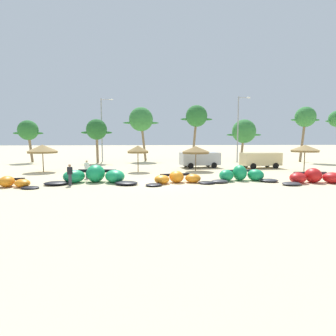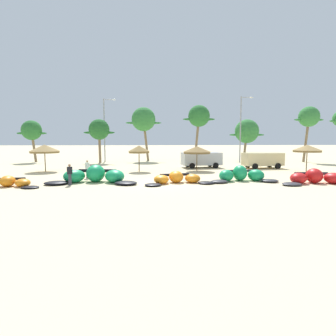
# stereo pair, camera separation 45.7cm
# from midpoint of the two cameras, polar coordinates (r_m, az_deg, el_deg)

# --- Properties ---
(ground_plane) EXTENTS (260.00, 260.00, 0.00)m
(ground_plane) POSITION_cam_midpoint_polar(r_m,az_deg,el_deg) (23.00, -1.50, -3.00)
(ground_plane) COLOR beige
(kite_far_left) EXTENTS (5.34, 2.67, 0.81)m
(kite_far_left) POSITION_cam_midpoint_polar(r_m,az_deg,el_deg) (24.05, -29.93, -2.64)
(kite_far_left) COLOR black
(kite_far_left) RESTS_ON ground
(kite_left) EXTENTS (7.55, 3.65, 1.41)m
(kite_left) POSITION_cam_midpoint_polar(r_m,az_deg,el_deg) (23.91, -14.84, -1.54)
(kite_left) COLOR black
(kite_left) RESTS_ON ground
(kite_left_of_center) EXTENTS (5.74, 3.15, 0.95)m
(kite_left_of_center) POSITION_cam_midpoint_polar(r_m,az_deg,el_deg) (22.91, 1.33, -2.11)
(kite_left_of_center) COLOR black
(kite_left_of_center) RESTS_ON ground
(kite_center) EXTENTS (5.89, 2.77, 1.30)m
(kite_center) POSITION_cam_midpoint_polar(r_m,az_deg,el_deg) (24.82, 13.72, -1.35)
(kite_center) COLOR #333338
(kite_center) RESTS_ON ground
(kite_right_of_center) EXTENTS (6.35, 3.13, 1.18)m
(kite_right_of_center) POSITION_cam_midpoint_polar(r_m,az_deg,el_deg) (25.55, 26.62, -1.71)
(kite_right_of_center) COLOR #333338
(kite_right_of_center) RESTS_ON ground
(beach_umbrella_near_van) EXTENTS (3.17, 3.17, 2.90)m
(beach_umbrella_near_van) POSITION_cam_midpoint_polar(r_m,az_deg,el_deg) (33.57, -23.91, 3.48)
(beach_umbrella_near_van) COLOR brown
(beach_umbrella_near_van) RESTS_ON ground
(beach_umbrella_middle) EXTENTS (2.31, 2.31, 2.79)m
(beach_umbrella_middle) POSITION_cam_midpoint_polar(r_m,az_deg,el_deg) (31.01, -6.39, 3.69)
(beach_umbrella_middle) COLOR brown
(beach_umbrella_middle) RESTS_ON ground
(beach_umbrella_near_palms) EXTENTS (3.06, 3.06, 2.70)m
(beach_umbrella_near_palms) POSITION_cam_midpoint_polar(r_m,az_deg,el_deg) (31.71, 5.10, 3.59)
(beach_umbrella_near_palms) COLOR brown
(beach_umbrella_near_palms) RESTS_ON ground
(beach_umbrella_outermost) EXTENTS (2.98, 2.98, 2.87)m
(beach_umbrella_outermost) POSITION_cam_midpoint_polar(r_m,az_deg,el_deg) (34.19, 25.10, 3.53)
(beach_umbrella_outermost) COLOR brown
(beach_umbrella_outermost) RESTS_ON ground
(parked_van) EXTENTS (4.82, 2.55, 1.84)m
(parked_van) POSITION_cam_midpoint_polar(r_m,az_deg,el_deg) (36.22, 17.34, 1.71)
(parked_van) COLOR beige
(parked_van) RESTS_ON ground
(parked_car_second) EXTENTS (4.94, 2.80, 1.84)m
(parked_car_second) POSITION_cam_midpoint_polar(r_m,az_deg,el_deg) (35.31, 5.76, 1.85)
(parked_car_second) COLOR #B2B7BC
(parked_car_second) RESTS_ON ground
(person_near_kites) EXTENTS (0.36, 0.24, 1.62)m
(person_near_kites) POSITION_cam_midpoint_polar(r_m,az_deg,el_deg) (23.00, -19.36, -1.26)
(person_near_kites) COLOR #383842
(person_near_kites) RESTS_ON ground
(person_by_umbrellas) EXTENTS (0.36, 0.24, 1.62)m
(person_by_umbrellas) POSITION_cam_midpoint_polar(r_m,az_deg,el_deg) (26.66, -16.22, -0.23)
(person_by_umbrellas) COLOR #383842
(person_by_umbrellas) RESTS_ON ground
(palm_leftmost) EXTENTS (4.41, 2.94, 6.24)m
(palm_leftmost) POSITION_cam_midpoint_polar(r_m,az_deg,el_deg) (47.77, -26.17, 6.64)
(palm_leftmost) COLOR #7F6647
(palm_leftmost) RESTS_ON ground
(palm_left) EXTENTS (4.48, 2.99, 6.34)m
(palm_left) POSITION_cam_midpoint_polar(r_m,az_deg,el_deg) (43.32, -14.23, 7.31)
(palm_left) COLOR #7F6647
(palm_left) RESTS_ON ground
(palm_left_of_gap) EXTENTS (5.67, 3.78, 8.46)m
(palm_left_of_gap) POSITION_cam_midpoint_polar(r_m,az_deg,el_deg) (46.44, -5.64, 9.49)
(palm_left_of_gap) COLOR #7F6647
(palm_left_of_gap) RESTS_ON ground
(palm_center_left) EXTENTS (4.96, 3.31, 8.63)m
(palm_center_left) POSITION_cam_midpoint_polar(r_m,az_deg,el_deg) (45.13, 5.35, 10.07)
(palm_center_left) COLOR #7F6647
(palm_center_left) RESTS_ON ground
(palm_center_right) EXTENTS (5.62, 3.74, 6.56)m
(palm_center_right) POSITION_cam_midpoint_polar(r_m,az_deg,el_deg) (47.48, 14.52, 6.99)
(palm_center_right) COLOR #7F6647
(palm_center_right) RESTS_ON ground
(palm_right_of_gap) EXTENTS (4.55, 3.03, 8.30)m
(palm_right_of_gap) POSITION_cam_midpoint_polar(r_m,az_deg,el_deg) (48.53, 25.25, 9.00)
(palm_right_of_gap) COLOR #7F6647
(palm_right_of_gap) RESTS_ON ground
(lamppost_west) EXTENTS (1.93, 0.24, 9.58)m
(lamppost_west) POSITION_cam_midpoint_polar(r_m,az_deg,el_deg) (45.61, -13.07, 7.98)
(lamppost_west) COLOR gray
(lamppost_west) RESTS_ON ground
(lamppost_west_center) EXTENTS (1.87, 0.24, 9.69)m
(lamppost_west_center) POSITION_cam_midpoint_polar(r_m,az_deg,el_deg) (44.38, 13.54, 8.09)
(lamppost_west_center) COLOR gray
(lamppost_west_center) RESTS_ON ground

